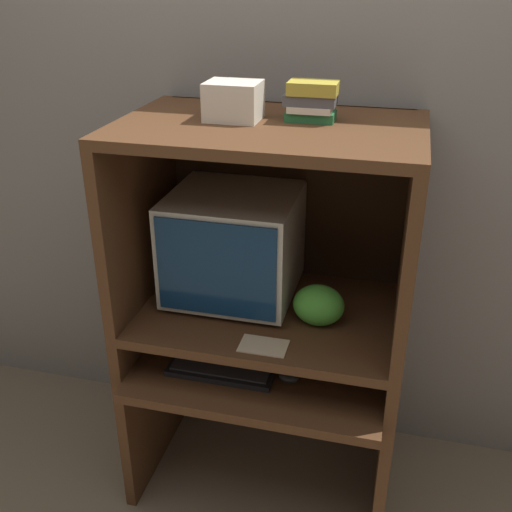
{
  "coord_description": "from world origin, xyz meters",
  "views": [
    {
      "loc": [
        0.42,
        -1.52,
        1.94
      ],
      "look_at": [
        -0.05,
        0.32,
        1.0
      ],
      "focal_mm": 42.0,
      "sensor_mm": 36.0,
      "label": 1
    }
  ],
  "objects_px": {
    "crt_monitor": "(234,244)",
    "storage_box": "(234,101)",
    "snack_bag": "(319,305)",
    "book_stack": "(312,101)",
    "keyboard": "(222,367)",
    "mouse": "(289,377)"
  },
  "relations": [
    {
      "from": "crt_monitor",
      "to": "storage_box",
      "type": "relative_size",
      "value": 2.65
    },
    {
      "from": "crt_monitor",
      "to": "storage_box",
      "type": "height_order",
      "value": "storage_box"
    },
    {
      "from": "crt_monitor",
      "to": "snack_bag",
      "type": "distance_m",
      "value": 0.39
    },
    {
      "from": "book_stack",
      "to": "storage_box",
      "type": "distance_m",
      "value": 0.25
    },
    {
      "from": "snack_bag",
      "to": "book_stack",
      "type": "xyz_separation_m",
      "value": [
        -0.07,
        0.12,
        0.68
      ]
    },
    {
      "from": "crt_monitor",
      "to": "keyboard",
      "type": "height_order",
      "value": "crt_monitor"
    },
    {
      "from": "mouse",
      "to": "snack_bag",
      "type": "height_order",
      "value": "snack_bag"
    },
    {
      "from": "snack_bag",
      "to": "book_stack",
      "type": "distance_m",
      "value": 0.69
    },
    {
      "from": "keyboard",
      "to": "storage_box",
      "type": "height_order",
      "value": "storage_box"
    },
    {
      "from": "mouse",
      "to": "book_stack",
      "type": "distance_m",
      "value": 0.94
    },
    {
      "from": "keyboard",
      "to": "snack_bag",
      "type": "distance_m",
      "value": 0.42
    },
    {
      "from": "mouse",
      "to": "snack_bag",
      "type": "relative_size",
      "value": 0.4
    },
    {
      "from": "keyboard",
      "to": "snack_bag",
      "type": "bearing_deg",
      "value": 19.23
    },
    {
      "from": "snack_bag",
      "to": "book_stack",
      "type": "bearing_deg",
      "value": 122.05
    },
    {
      "from": "mouse",
      "to": "keyboard",
      "type": "bearing_deg",
      "value": 179.72
    },
    {
      "from": "storage_box",
      "to": "keyboard",
      "type": "bearing_deg",
      "value": -91.61
    },
    {
      "from": "mouse",
      "to": "book_stack",
      "type": "xyz_separation_m",
      "value": [
        0.0,
        0.23,
        0.92
      ]
    },
    {
      "from": "crt_monitor",
      "to": "mouse",
      "type": "xyz_separation_m",
      "value": [
        0.27,
        -0.24,
        -0.37
      ]
    },
    {
      "from": "mouse",
      "to": "crt_monitor",
      "type": "bearing_deg",
      "value": 137.53
    },
    {
      "from": "snack_bag",
      "to": "mouse",
      "type": "bearing_deg",
      "value": -124.15
    },
    {
      "from": "crt_monitor",
      "to": "mouse",
      "type": "bearing_deg",
      "value": -42.47
    },
    {
      "from": "keyboard",
      "to": "book_stack",
      "type": "relative_size",
      "value": 2.29
    }
  ]
}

